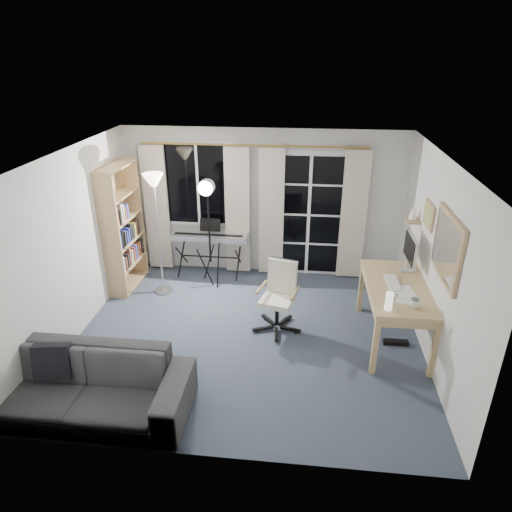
{
  "coord_description": "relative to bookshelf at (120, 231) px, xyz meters",
  "views": [
    {
      "loc": [
        0.67,
        -5.05,
        3.53
      ],
      "look_at": [
        0.07,
        0.35,
        1.02
      ],
      "focal_mm": 32.0,
      "sensor_mm": 36.0,
      "label": 1
    }
  ],
  "objects": [
    {
      "name": "floor",
      "position": [
        2.13,
        -1.2,
        -0.94
      ],
      "size": [
        4.5,
        4.0,
        0.02
      ],
      "primitive_type": "cube",
      "color": "#3B4556",
      "rests_on": "ground"
    },
    {
      "name": "window",
      "position": [
        1.08,
        0.77,
        0.57
      ],
      "size": [
        1.2,
        0.08,
        1.4
      ],
      "color": "white",
      "rests_on": "floor"
    },
    {
      "name": "french_door",
      "position": [
        2.88,
        0.77,
        0.09
      ],
      "size": [
        1.32,
        0.09,
        2.11
      ],
      "color": "white",
      "rests_on": "floor"
    },
    {
      "name": "curtains",
      "position": [
        1.99,
        0.68,
        0.16
      ],
      "size": [
        3.6,
        0.07,
        2.13
      ],
      "color": "gold",
      "rests_on": "floor"
    },
    {
      "name": "bookshelf",
      "position": [
        0.0,
        0.0,
        0.0
      ],
      "size": [
        0.35,
        0.92,
        1.96
      ],
      "rotation": [
        0.0,
        0.0,
        -0.03
      ],
      "color": "#A58157",
      "rests_on": "floor"
    },
    {
      "name": "torchiere_lamp",
      "position": [
        0.65,
        -0.15,
        0.59
      ],
      "size": [
        0.39,
        0.39,
        1.89
      ],
      "rotation": [
        0.0,
        0.0,
        0.37
      ],
      "color": "#B2B2B7",
      "rests_on": "floor"
    },
    {
      "name": "keyboard_piano",
      "position": [
        1.28,
        0.5,
        -0.24
      ],
      "size": [
        1.26,
        0.62,
        0.91
      ],
      "rotation": [
        0.0,
        0.0,
        -0.01
      ],
      "color": "black",
      "rests_on": "floor"
    },
    {
      "name": "studio_light",
      "position": [
        1.35,
        0.14,
        0.5
      ],
      "size": [
        0.32,
        0.36,
        1.79
      ],
      "rotation": [
        0.0,
        0.0,
        -0.03
      ],
      "color": "black",
      "rests_on": "floor"
    },
    {
      "name": "office_chair",
      "position": [
        2.52,
        -0.89,
        -0.37
      ],
      "size": [
        0.66,
        0.66,
        0.95
      ],
      "rotation": [
        0.0,
        0.0,
        -0.25
      ],
      "color": "black",
      "rests_on": "floor"
    },
    {
      "name": "desk",
      "position": [
        4.01,
        -1.08,
        -0.23
      ],
      "size": [
        0.77,
        1.51,
        0.8
      ],
      "rotation": [
        0.0,
        0.0,
        0.01
      ],
      "color": "tan",
      "rests_on": "floor"
    },
    {
      "name": "monitor",
      "position": [
        4.2,
        -0.63,
        0.18
      ],
      "size": [
        0.19,
        0.58,
        0.5
      ],
      "rotation": [
        0.0,
        0.0,
        0.01
      ],
      "color": "silver",
      "rests_on": "desk"
    },
    {
      "name": "desk_clutter",
      "position": [
        3.94,
        -1.32,
        -0.3
      ],
      "size": [
        0.47,
        0.91,
        1.02
      ],
      "rotation": [
        0.0,
        0.0,
        0.01
      ],
      "color": "white",
      "rests_on": "desk"
    },
    {
      "name": "mug",
      "position": [
        4.11,
        -1.58,
        -0.06
      ],
      "size": [
        0.13,
        0.11,
        0.13
      ],
      "primitive_type": "imported",
      "rotation": [
        0.0,
        0.0,
        0.01
      ],
      "color": "silver",
      "rests_on": "desk"
    },
    {
      "name": "wall_mirror",
      "position": [
        4.35,
        -1.55,
        0.62
      ],
      "size": [
        0.04,
        0.94,
        0.74
      ],
      "color": "#A58157",
      "rests_on": "floor"
    },
    {
      "name": "framed_print",
      "position": [
        4.35,
        -0.65,
        0.67
      ],
      "size": [
        0.03,
        0.42,
        0.32
      ],
      "color": "#A58157",
      "rests_on": "floor"
    },
    {
      "name": "wall_shelf",
      "position": [
        4.29,
        -0.15,
        0.48
      ],
      "size": [
        0.16,
        0.3,
        0.18
      ],
      "color": "#A58157",
      "rests_on": "floor"
    },
    {
      "name": "sofa",
      "position": [
        0.57,
        -2.75,
        -0.49
      ],
      "size": [
        2.27,
        0.67,
        0.89
      ],
      "rotation": [
        0.0,
        0.0,
        -0.0
      ],
      "color": "#29292B",
      "rests_on": "floor"
    }
  ]
}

